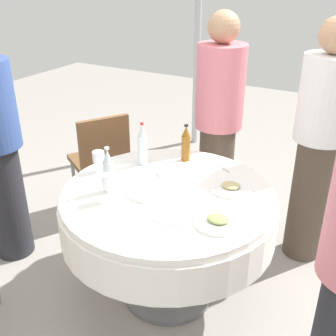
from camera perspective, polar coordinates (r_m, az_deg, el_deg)
ground_plane at (r=2.78m, az=-0.00°, el=-16.66°), size 10.00×10.00×0.00m
dining_table at (r=2.42m, az=-0.00°, el=-6.45°), size 1.23×1.23×0.74m
bottle_clear_inner at (r=2.32m, az=-8.16°, el=-0.45°), size 0.06×0.06×0.27m
bottle_clear_east at (r=2.61m, az=-3.51°, el=3.10°), size 0.06×0.06×0.28m
bottle_amber_rear at (r=2.67m, az=2.46°, el=3.30°), size 0.06×0.06×0.25m
wine_glass_north at (r=2.23m, az=-8.27°, el=-2.06°), size 0.06×0.06×0.16m
wine_glass_front at (r=2.57m, az=-9.48°, el=1.42°), size 0.07×0.07×0.13m
plate_left at (r=2.39m, az=8.57°, el=-2.65°), size 0.24×0.24×0.04m
plate_near at (r=2.56m, az=0.57°, el=-0.34°), size 0.20×0.20×0.02m
plate_south at (r=2.33m, az=-2.69°, el=-3.24°), size 0.25×0.25×0.02m
plate_west at (r=2.08m, az=6.86°, el=-7.25°), size 0.25×0.25×0.04m
fork_east at (r=2.64m, az=7.20°, el=0.21°), size 0.16×0.11×0.00m
knife_rear at (r=2.07m, az=-0.23°, el=-7.60°), size 0.18×0.02×0.00m
person_inner at (r=2.84m, az=19.96°, el=3.24°), size 0.34×0.34×1.63m
person_north at (r=3.04m, az=6.91°, el=6.07°), size 0.34×0.34×1.63m
chair_far at (r=3.33m, az=-9.13°, el=1.55°), size 0.55×0.55×0.87m
tent_pole_main at (r=4.58m, az=4.12°, el=19.40°), size 0.07×0.07×2.70m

